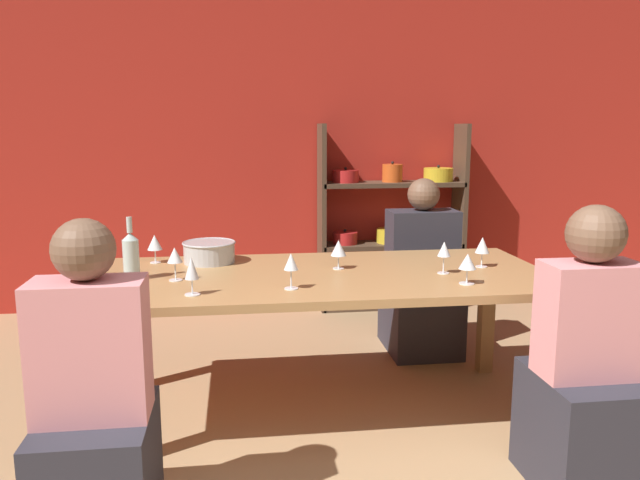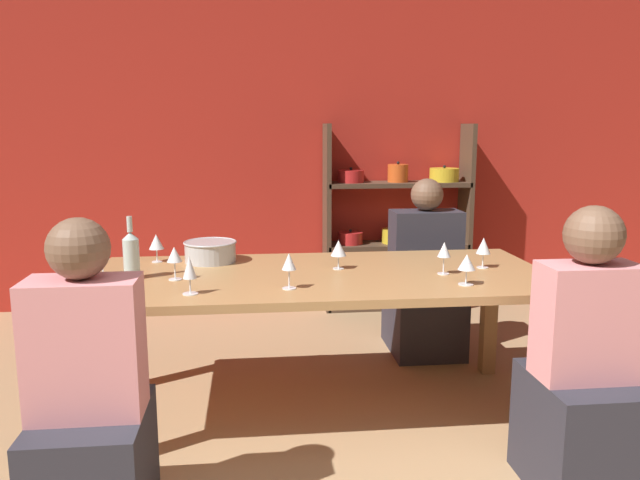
# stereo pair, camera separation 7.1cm
# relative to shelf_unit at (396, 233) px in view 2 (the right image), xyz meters

# --- Properties ---
(wall_back_red) EXTENTS (8.80, 0.06, 2.70)m
(wall_back_red) POSITION_rel_shelf_unit_xyz_m (-0.79, 0.20, 0.73)
(wall_back_red) COLOR red
(wall_back_red) RESTS_ON ground_plane
(shelf_unit) EXTENTS (1.18, 0.30, 1.49)m
(shelf_unit) POSITION_rel_shelf_unit_xyz_m (0.00, 0.00, 0.00)
(shelf_unit) COLOR #4C3828
(shelf_unit) RESTS_ON ground_plane
(dining_table) EXTENTS (2.26, 1.03, 0.74)m
(dining_table) POSITION_rel_shelf_unit_xyz_m (-0.81, -1.88, 0.05)
(dining_table) COLOR #AD7F4C
(dining_table) RESTS_ON ground_plane
(mixing_bowl) EXTENTS (0.28, 0.28, 0.11)m
(mixing_bowl) POSITION_rel_shelf_unit_xyz_m (-1.38, -1.55, 0.19)
(mixing_bowl) COLOR #B7BABC
(mixing_bowl) RESTS_ON dining_table
(wine_bottle_green) EXTENTS (0.08, 0.08, 0.30)m
(wine_bottle_green) POSITION_rel_shelf_unit_xyz_m (-1.73, -1.89, 0.25)
(wine_bottle_green) COLOR #B2C6C1
(wine_bottle_green) RESTS_ON dining_table
(wine_glass_empty_a) EXTENTS (0.07, 0.07, 0.16)m
(wine_glass_empty_a) POSITION_rel_shelf_unit_xyz_m (0.02, -1.85, 0.24)
(wine_glass_empty_a) COLOR white
(wine_glass_empty_a) RESTS_ON dining_table
(wine_glass_empty_b) EXTENTS (0.08, 0.08, 0.15)m
(wine_glass_empty_b) POSITION_rel_shelf_unit_xyz_m (-1.67, -1.53, 0.24)
(wine_glass_empty_b) COLOR white
(wine_glass_empty_b) RESTS_ON dining_table
(wine_glass_white_a) EXTENTS (0.07, 0.07, 0.17)m
(wine_glass_white_a) POSITION_rel_shelf_unit_xyz_m (-1.43, -2.21, 0.24)
(wine_glass_white_a) COLOR white
(wine_glass_white_a) RESTS_ON dining_table
(wine_glass_red_a) EXTENTS (0.07, 0.07, 0.16)m
(wine_glass_red_a) POSITION_rel_shelf_unit_xyz_m (-0.22, -1.97, 0.24)
(wine_glass_red_a) COLOR white
(wine_glass_red_a) RESTS_ON dining_table
(wine_glass_empty_c) EXTENTS (0.07, 0.07, 0.16)m
(wine_glass_empty_c) POSITION_rel_shelf_unit_xyz_m (-1.53, -1.94, 0.24)
(wine_glass_empty_c) COLOR white
(wine_glass_empty_c) RESTS_ON dining_table
(wine_glass_red_b) EXTENTS (0.08, 0.08, 0.14)m
(wine_glass_red_b) POSITION_rel_shelf_unit_xyz_m (-0.18, -2.19, 0.23)
(wine_glass_red_b) COLOR white
(wine_glass_red_b) RESTS_ON dining_table
(wine_glass_red_c) EXTENTS (0.07, 0.07, 0.16)m
(wine_glass_red_c) POSITION_rel_shelf_unit_xyz_m (-1.00, -2.17, 0.24)
(wine_glass_red_c) COLOR white
(wine_glass_red_c) RESTS_ON dining_table
(wine_glass_red_d) EXTENTS (0.07, 0.07, 0.18)m
(wine_glass_red_d) POSITION_rel_shelf_unit_xyz_m (-1.88, -1.87, 0.25)
(wine_glass_red_d) COLOR white
(wine_glass_red_d) RESTS_ON dining_table
(wine_glass_white_b) EXTENTS (0.08, 0.08, 0.15)m
(wine_glass_white_b) POSITION_rel_shelf_unit_xyz_m (-0.72, -1.80, 0.23)
(wine_glass_white_b) COLOR white
(wine_glass_white_b) RESTS_ON dining_table
(person_near_a) EXTENTS (0.38, 0.47, 1.17)m
(person_near_a) POSITION_rel_shelf_unit_xyz_m (0.13, -2.69, -0.18)
(person_near_a) COLOR #2D2D38
(person_near_a) RESTS_ON ground_plane
(person_far_a) EXTENTS (0.44, 0.55, 1.14)m
(person_far_a) POSITION_rel_shelf_unit_xyz_m (-0.05, -1.03, -0.21)
(person_far_a) COLOR #2D2D38
(person_far_a) RESTS_ON ground_plane
(person_near_b) EXTENTS (0.38, 0.48, 1.16)m
(person_near_b) POSITION_rel_shelf_unit_xyz_m (-1.74, -2.76, -0.19)
(person_near_b) COLOR #2D2D38
(person_near_b) RESTS_ON ground_plane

